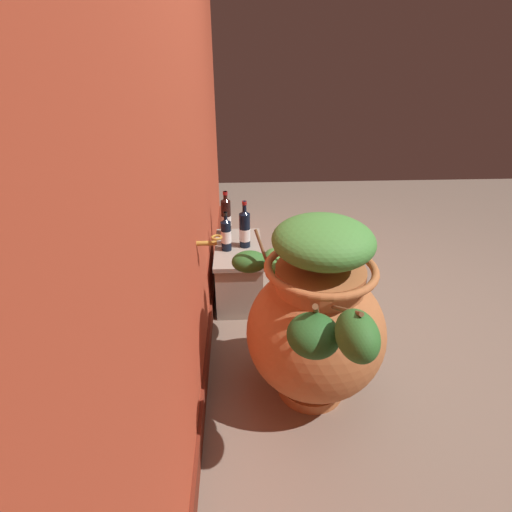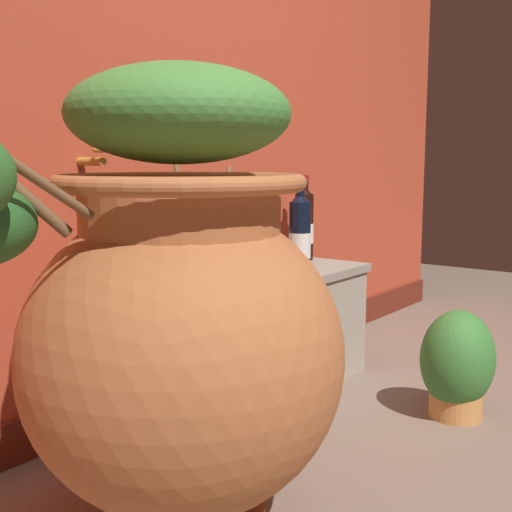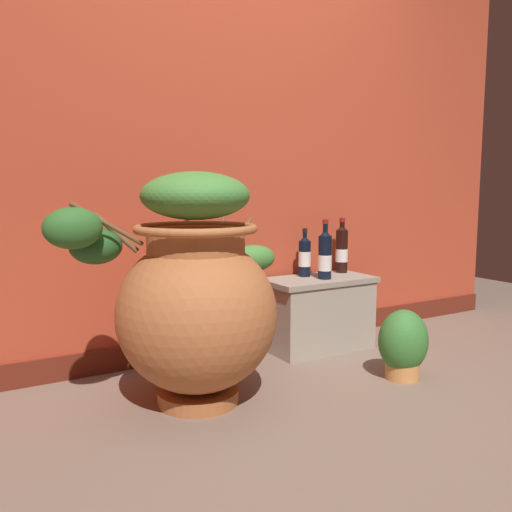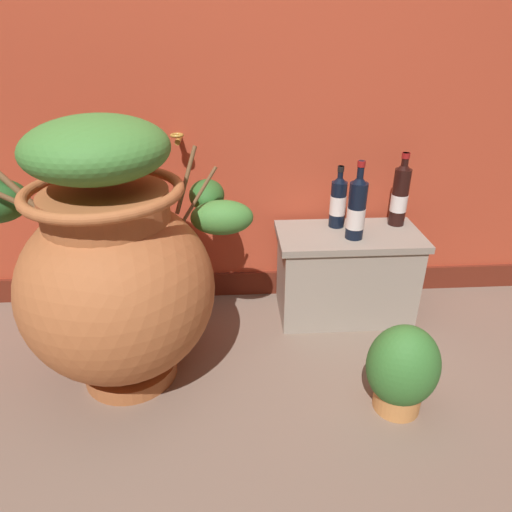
# 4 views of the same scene
# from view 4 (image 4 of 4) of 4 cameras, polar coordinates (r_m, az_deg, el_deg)

# --- Properties ---
(ground_plane) EXTENTS (7.00, 7.00, 0.00)m
(ground_plane) POSITION_cam_4_polar(r_m,az_deg,el_deg) (1.53, -4.00, -27.00)
(ground_plane) COLOR #7A6656
(back_wall) EXTENTS (4.40, 0.33, 2.60)m
(back_wall) POSITION_cam_4_polar(r_m,az_deg,el_deg) (2.10, -5.26, 28.54)
(back_wall) COLOR #B74228
(back_wall) RESTS_ON ground_plane
(terracotta_urn) EXTENTS (1.10, 0.75, 1.00)m
(terracotta_urn) POSITION_cam_4_polar(r_m,az_deg,el_deg) (1.67, -17.30, -1.44)
(terracotta_urn) COLOR #B26638
(terracotta_urn) RESTS_ON ground_plane
(stone_ledge) EXTENTS (0.63, 0.33, 0.42)m
(stone_ledge) POSITION_cam_4_polar(r_m,az_deg,el_deg) (2.13, 11.17, -1.93)
(stone_ledge) COLOR #9E9384
(stone_ledge) RESTS_ON ground_plane
(wine_bottle_left) EXTENTS (0.08, 0.08, 0.34)m
(wine_bottle_left) POSITION_cam_4_polar(r_m,az_deg,el_deg) (1.95, 12.51, 5.92)
(wine_bottle_left) COLOR black
(wine_bottle_left) RESTS_ON stone_ledge
(wine_bottle_middle) EXTENTS (0.07, 0.07, 0.33)m
(wine_bottle_middle) POSITION_cam_4_polar(r_m,az_deg,el_deg) (2.14, 17.61, 7.44)
(wine_bottle_middle) COLOR black
(wine_bottle_middle) RESTS_ON stone_ledge
(wine_bottle_right) EXTENTS (0.07, 0.07, 0.28)m
(wine_bottle_right) POSITION_cam_4_polar(r_m,az_deg,el_deg) (2.06, 10.26, 6.82)
(wine_bottle_right) COLOR black
(wine_bottle_right) RESTS_ON stone_ledge
(potted_shrub) EXTENTS (0.25, 0.23, 0.34)m
(potted_shrub) POSITION_cam_4_polar(r_m,az_deg,el_deg) (1.70, 17.82, -13.53)
(potted_shrub) COLOR #D68E4C
(potted_shrub) RESTS_ON ground_plane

